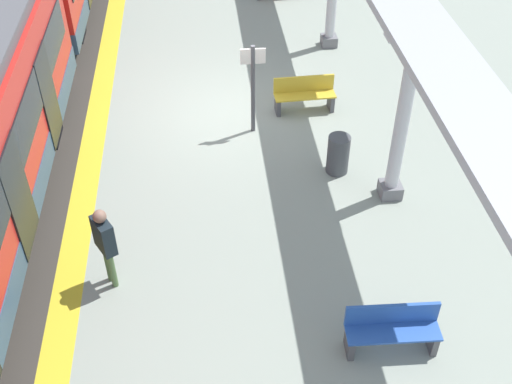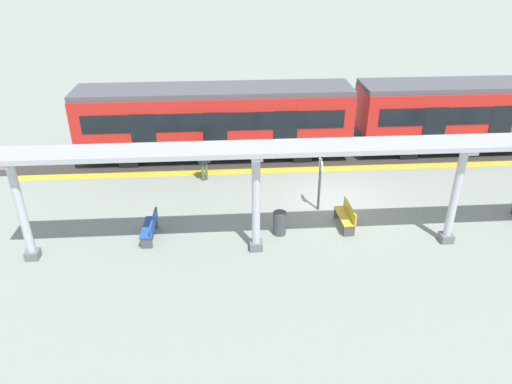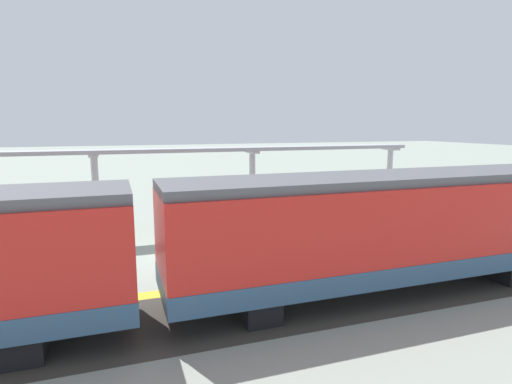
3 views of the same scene
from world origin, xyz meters
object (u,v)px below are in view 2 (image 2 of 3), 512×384
bench_near_end (151,227)px  bench_far_end (346,216)px  platform_info_sign (320,180)px  train_far_carriage (487,115)px  train_near_carriage (215,121)px  passenger_waiting_near_edge (204,158)px  canopy_pillar_second (256,202)px  canopy_pillar_nearest (21,210)px  trash_bin (280,223)px  canopy_pillar_third (455,195)px

bench_near_end → bench_far_end: (-0.26, 7.19, 0.00)m
platform_info_sign → train_far_carriage: bearing=120.6°
train_far_carriage → bench_far_end: (6.97, -8.70, -1.39)m
train_near_carriage → bench_far_end: bearing=34.9°
bench_near_end → passenger_waiting_near_edge: size_ratio=0.89×
train_near_carriage → canopy_pillar_second: canopy_pillar_second is taller
canopy_pillar_second → bench_near_end: bearing=-105.1°
canopy_pillar_second → train_far_carriage: bearing=124.1°
canopy_pillar_nearest → passenger_waiting_near_edge: bearing=134.4°
bench_near_end → passenger_waiting_near_edge: bearing=158.2°
passenger_waiting_near_edge → canopy_pillar_nearest: bearing=-45.6°
passenger_waiting_near_edge → train_near_carriage: bearing=169.2°
bench_near_end → trash_bin: 4.64m
canopy_pillar_nearest → platform_info_sign: bearing=104.3°
bench_near_end → platform_info_sign: (-1.60, 6.39, 0.89)m
canopy_pillar_second → passenger_waiting_near_edge: canopy_pillar_second is taller
trash_bin → platform_info_sign: 2.57m
train_far_carriage → canopy_pillar_nearest: size_ratio=3.51×
train_near_carriage → bench_near_end: size_ratio=8.57×
trash_bin → train_far_carriage: bearing=123.0°
bench_near_end → canopy_pillar_nearest: bearing=-75.4°
bench_far_end → platform_info_sign: (-1.34, -0.80, 0.89)m
canopy_pillar_nearest → bench_near_end: bearing=104.6°
train_near_carriage → bench_near_end: train_near_carriage is taller
bench_near_end → bench_far_end: bearing=92.1°
train_far_carriage → bench_far_end: train_far_carriage is taller
train_near_carriage → train_far_carriage: bearing=90.0°
bench_near_end → platform_info_sign: size_ratio=0.69×
canopy_pillar_second → canopy_pillar_third: size_ratio=1.00×
bench_near_end → trash_bin: trash_bin is taller
canopy_pillar_second → bench_far_end: bearing=110.1°
canopy_pillar_second → bench_far_end: canopy_pillar_second is taller
train_far_carriage → platform_info_sign: bearing=-59.4°
train_far_carriage → passenger_waiting_near_edge: 14.33m
bench_near_end → bench_far_end: same height
canopy_pillar_nearest → trash_bin: size_ratio=4.14×
canopy_pillar_third → bench_far_end: bearing=-110.8°
canopy_pillar_second → canopy_pillar_nearest: bearing=-90.0°
trash_bin → passenger_waiting_near_edge: 5.46m
platform_info_sign → trash_bin: bearing=-46.3°
train_near_carriage → passenger_waiting_near_edge: train_near_carriage is taller
bench_far_end → passenger_waiting_near_edge: size_ratio=0.89×
trash_bin → bench_near_end: bearing=-90.8°
train_far_carriage → trash_bin: bearing=-57.0°
bench_near_end → passenger_waiting_near_edge: 4.96m
canopy_pillar_third → passenger_waiting_near_edge: (-5.57, -8.69, -0.80)m
canopy_pillar_second → platform_info_sign: size_ratio=1.68×
canopy_pillar_nearest → train_far_carriage: bearing=112.6°
canopy_pillar_nearest → bench_far_end: bearing=96.6°
canopy_pillar_nearest → canopy_pillar_third: bearing=90.0°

